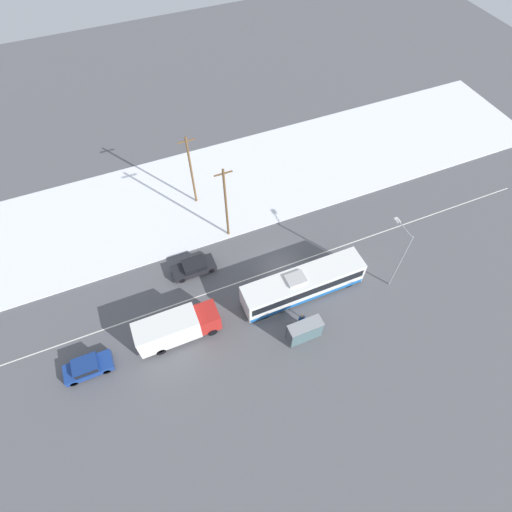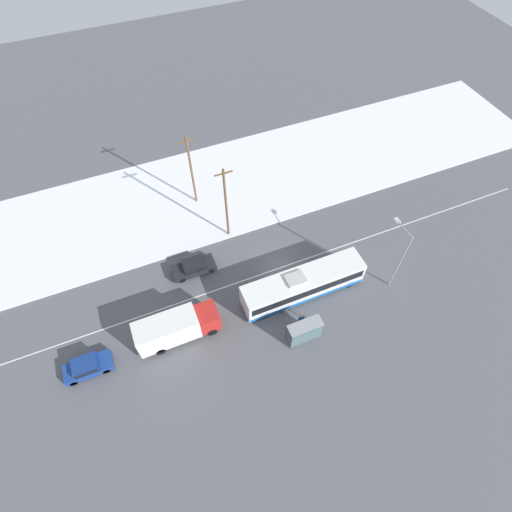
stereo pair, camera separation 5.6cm
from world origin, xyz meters
name	(u,v)px [view 2 (the right image)]	position (x,y,z in m)	size (l,w,h in m)	color
ground_plane	(280,268)	(0.00, 0.00, 0.00)	(120.00, 120.00, 0.00)	#56565B
snow_lot	(234,183)	(0.00, 13.27, 0.06)	(80.00, 15.23, 0.12)	white
lane_marking_center	(280,268)	(0.00, 0.00, 0.00)	(60.00, 0.12, 0.00)	silver
city_bus	(303,284)	(0.76, -3.47, 1.55)	(12.06, 2.57, 3.17)	white
box_truck	(176,327)	(-11.71, -3.30, 1.74)	(7.44, 2.30, 3.16)	silver
sedan_car	(194,267)	(-8.22, 3.01, 0.76)	(4.37, 1.80, 1.39)	black
parked_car_near_truck	(87,366)	(-19.76, -3.43, 0.80)	(4.06, 1.80, 1.47)	navy
pedestrian_at_stop	(301,319)	(-0.86, -6.52, 1.09)	(0.64, 0.28, 1.78)	#23232D
bus_shelter	(306,332)	(-1.20, -8.03, 1.68)	(3.14, 1.20, 2.40)	gray
streetlamp	(400,252)	(9.27, -5.46, 4.78)	(0.36, 2.58, 7.60)	#9EA3A8
utility_pole_roadside	(226,204)	(-3.34, 6.19, 4.87)	(1.80, 0.24, 9.36)	brown
utility_pole_snowlot	(191,171)	(-5.09, 12.24, 4.76)	(1.80, 0.24, 9.13)	brown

